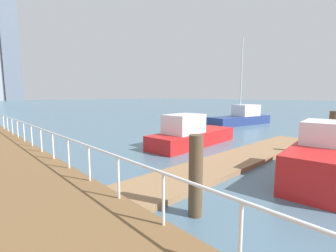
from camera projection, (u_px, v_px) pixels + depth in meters
name	position (u px, v px, depth m)	size (l,w,h in m)	color
ground_plane	(76.00, 139.00, 15.68)	(300.00, 300.00, 0.00)	slate
floating_dock	(240.00, 158.00, 10.54)	(13.80, 2.00, 0.18)	#93704C
boardwalk_railing	(89.00, 153.00, 6.81)	(0.06, 29.48, 1.08)	white
dock_piling_0	(332.00, 134.00, 10.92)	(0.34, 0.34, 2.20)	brown
dock_piling_1	(196.00, 176.00, 5.57)	(0.34, 0.34, 2.00)	brown
moored_boat_2	(321.00, 159.00, 7.87)	(4.60, 2.19, 2.02)	red
moored_boat_3	(241.00, 117.00, 23.63)	(7.40, 3.28, 8.46)	navy
moored_boat_4	(191.00, 134.00, 13.63)	(6.39, 2.41, 1.86)	red
skyline_tower_4	(8.00, 25.00, 131.96)	(8.75, 13.71, 84.76)	slate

